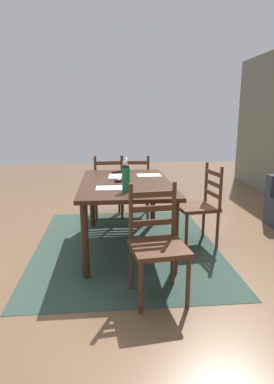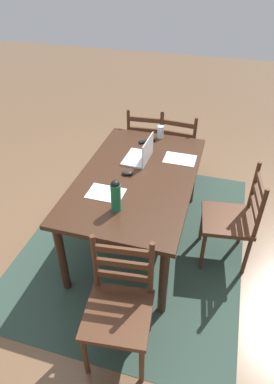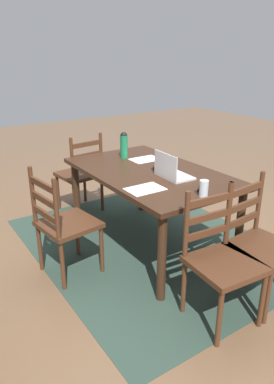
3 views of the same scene
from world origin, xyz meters
The scene contains 14 objects.
ground_plane centered at (0.00, 0.00, 0.00)m, with size 14.00×14.00×0.00m, color brown.
area_rug centered at (0.00, 0.00, 0.00)m, with size 2.63×2.08×0.01m, color #2D4238.
dining_table centered at (0.00, 0.00, 0.68)m, with size 1.65×1.00×0.77m.
chair_left_far centered at (-1.11, 0.20, 0.46)m, with size 0.47×0.47×0.95m.
chair_far_head centered at (-0.01, 0.87, 0.46)m, with size 0.50×0.50×0.95m.
chair_left_near centered at (-1.11, -0.20, 0.46)m, with size 0.48×0.48×0.95m.
chair_right_far centered at (1.11, 0.20, 0.46)m, with size 0.49×0.49×0.95m.
laptop centered at (-0.26, -0.03, 0.83)m, with size 0.33×0.24×0.23m.
water_bottle centered at (0.50, -0.02, 0.91)m, with size 0.08×0.08×0.27m.
drinking_glass centered at (-0.74, 0.04, 0.84)m, with size 0.07×0.07×0.13m, color silver.
computer_mouse centered at (0.01, -0.09, 0.79)m, with size 0.06×0.10×0.03m, color black.
tv_remote centered at (-0.61, -0.07, 0.78)m, with size 0.04×0.17×0.02m, color black.
paper_stack_left centered at (0.33, -0.17, 0.77)m, with size 0.21×0.30×0.00m, color white.
paper_stack_right centered at (-0.37, 0.31, 0.77)m, with size 0.21×0.30×0.00m, color white.
Camera 2 is at (2.32, 0.67, 2.41)m, focal length 30.96 mm.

